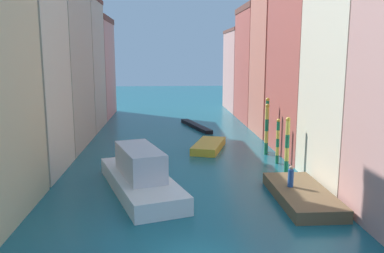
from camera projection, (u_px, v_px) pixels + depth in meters
ground_plane at (177, 143)px, 41.21m from camera, size 154.00×154.00×0.00m
building_left_1 at (4, 33)px, 29.07m from camera, size 7.63×7.72×21.10m
building_left_2 at (44, 64)px, 38.59m from camera, size 7.63×10.72×16.32m
building_left_3 at (69, 64)px, 48.32m from camera, size 7.63×8.84×15.81m
building_left_4 at (85, 67)px, 58.19m from camera, size 7.63×10.75×14.37m
building_right_1 at (376, 38)px, 26.56m from camera, size 7.63×8.06×20.27m
building_right_2 at (321, 62)px, 35.81m from camera, size 7.63×10.28×16.76m
building_right_3 at (289, 58)px, 45.04m from camera, size 7.63×7.88×17.28m
building_right_4 at (268, 64)px, 54.29m from camera, size 7.63×10.50×15.44m
building_right_5 at (251, 70)px, 65.44m from camera, size 7.63×11.71×13.09m
waterfront_dock at (302, 195)px, 24.92m from camera, size 3.13×7.37×0.74m
person_on_dock at (291, 177)px, 25.26m from camera, size 0.36×0.36×1.38m
mooring_pole_0 at (287, 145)px, 30.22m from camera, size 0.35×0.35×4.42m
mooring_pole_1 at (278, 141)px, 33.21m from camera, size 0.30×0.30×3.82m
mooring_pole_2 at (267, 129)px, 36.19m from camera, size 0.37×0.37×4.68m
mooring_pole_3 at (267, 125)px, 36.99m from camera, size 0.34×0.34×5.13m
vaporetto_white at (140, 175)px, 26.62m from camera, size 6.56×11.19×2.97m
gondola_black at (196, 126)px, 49.96m from camera, size 3.35×8.95×0.44m
motorboat_0 at (209, 146)px, 38.42m from camera, size 4.01×6.37×0.71m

